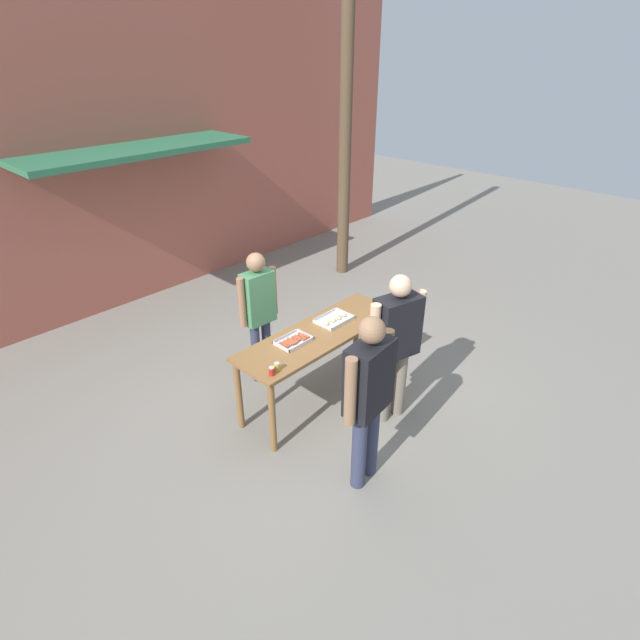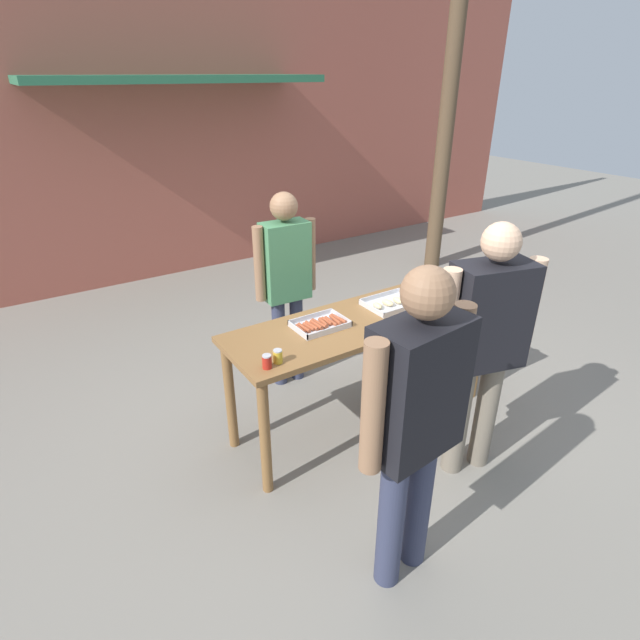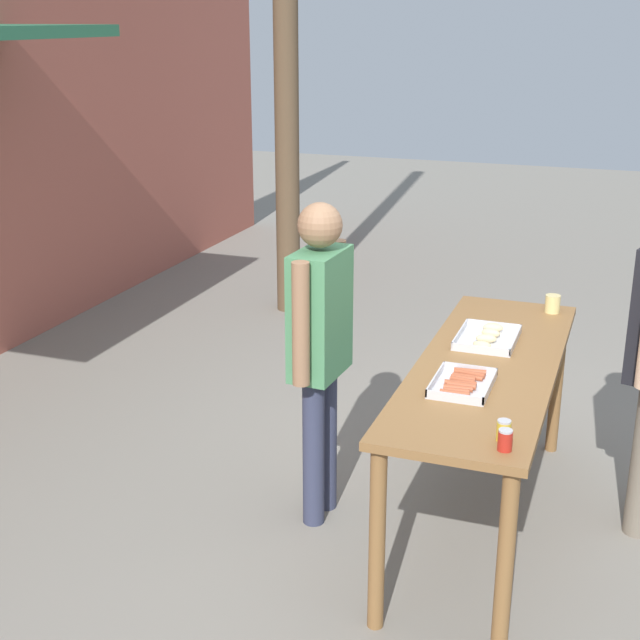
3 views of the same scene
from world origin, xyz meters
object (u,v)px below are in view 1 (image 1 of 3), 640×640
(food_tray_sausages, at_px, (294,341))
(person_customer_with_cup, at_px, (396,338))
(food_tray_buns, at_px, (334,319))
(condiment_jar_ketchup, at_px, (277,367))
(beer_cup, at_px, (384,306))
(person_customer_holding_hotdog, at_px, (368,390))
(person_server_behind_table, at_px, (259,306))
(utility_pole, at_px, (347,73))
(condiment_jar_mustard, at_px, (272,371))

(food_tray_sausages, xyz_separation_m, person_customer_with_cup, (0.65, -0.86, 0.11))
(food_tray_buns, distance_m, condiment_jar_ketchup, 1.16)
(beer_cup, xyz_separation_m, person_customer_with_cup, (-0.60, -0.60, 0.07))
(food_tray_buns, distance_m, person_customer_holding_hotdog, 1.55)
(person_server_behind_table, height_order, person_customer_with_cup, person_customer_with_cup)
(person_customer_holding_hotdog, height_order, utility_pole, utility_pole)
(person_customer_with_cup, bearing_deg, food_tray_sausages, -37.98)
(food_tray_sausages, height_order, person_customer_with_cup, person_customer_with_cup)
(person_customer_holding_hotdog, bearing_deg, food_tray_sausages, -108.08)
(food_tray_sausages, xyz_separation_m, utility_pole, (3.34, 2.20, 2.37))
(person_customer_with_cup, bearing_deg, person_customer_holding_hotdog, 36.88)
(condiment_jar_ketchup, bearing_deg, beer_cup, -0.15)
(person_customer_holding_hotdog, height_order, person_customer_with_cup, person_customer_holding_hotdog)
(person_server_behind_table, height_order, utility_pole, utility_pole)
(person_customer_with_cup, bearing_deg, food_tray_buns, -75.17)
(beer_cup, bearing_deg, food_tray_sausages, 168.05)
(beer_cup, height_order, person_customer_holding_hotdog, person_customer_holding_hotdog)
(person_server_behind_table, bearing_deg, condiment_jar_ketchup, -119.02)
(food_tray_sausages, distance_m, condiment_jar_ketchup, 0.54)
(food_tray_sausages, height_order, person_server_behind_table, person_server_behind_table)
(food_tray_buns, relative_size, person_customer_with_cup, 0.23)
(food_tray_sausages, bearing_deg, utility_pole, 33.38)
(beer_cup, relative_size, utility_pole, 0.02)
(person_server_behind_table, xyz_separation_m, utility_pole, (3.18, 1.46, 2.28))
(food_tray_sausages, bearing_deg, beer_cup, -11.95)
(utility_pole, bearing_deg, condiment_jar_ketchup, -147.18)
(food_tray_buns, distance_m, condiment_jar_mustard, 1.24)
(condiment_jar_mustard, xyz_separation_m, person_customer_holding_hotdog, (0.28, -0.95, 0.11))
(food_tray_buns, xyz_separation_m, person_customer_with_cup, (-0.00, -0.86, 0.11))
(food_tray_buns, relative_size, condiment_jar_ketchup, 4.66)
(beer_cup, relative_size, person_customer_with_cup, 0.06)
(condiment_jar_mustard, distance_m, condiment_jar_ketchup, 0.09)
(condiment_jar_ketchup, height_order, utility_pole, utility_pole)
(person_customer_with_cup, distance_m, utility_pole, 4.66)
(condiment_jar_ketchup, height_order, person_server_behind_table, person_server_behind_table)
(person_customer_holding_hotdog, relative_size, person_customer_with_cup, 1.03)
(person_server_behind_table, xyz_separation_m, person_customer_holding_hotdog, (-0.44, -1.98, 0.05))
(condiment_jar_ketchup, distance_m, person_server_behind_table, 1.19)
(food_tray_sausages, height_order, condiment_jar_ketchup, condiment_jar_ketchup)
(person_server_behind_table, relative_size, utility_pole, 0.26)
(beer_cup, relative_size, person_customer_holding_hotdog, 0.06)
(condiment_jar_mustard, bearing_deg, person_server_behind_table, 55.08)
(food_tray_buns, distance_m, beer_cup, 0.65)
(utility_pole, bearing_deg, person_customer_with_cup, -131.33)
(food_tray_buns, height_order, condiment_jar_mustard, condiment_jar_mustard)
(food_tray_buns, relative_size, beer_cup, 4.00)
(food_tray_sausages, relative_size, beer_cup, 3.62)
(condiment_jar_mustard, height_order, beer_cup, beer_cup)
(utility_pole, bearing_deg, person_server_behind_table, -155.42)
(food_tray_sausages, xyz_separation_m, beer_cup, (1.25, -0.26, 0.04))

